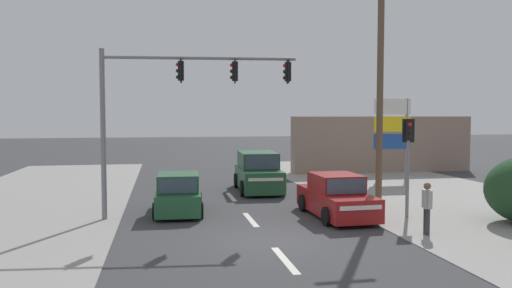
{
  "coord_description": "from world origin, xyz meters",
  "views": [
    {
      "loc": [
        -3.06,
        -14.16,
        3.7
      ],
      "look_at": [
        0.39,
        4.0,
        2.62
      ],
      "focal_mm": 35.0,
      "sensor_mm": 36.0,
      "label": 1
    }
  ],
  "objects": [
    {
      "name": "ground_plane",
      "position": [
        0.0,
        0.0,
        0.0
      ],
      "size": [
        140.0,
        140.0,
        0.0
      ],
      "primitive_type": "plane",
      "color": "#3A3A3D"
    },
    {
      "name": "lane_dash_near",
      "position": [
        0.0,
        -2.0,
        0.0
      ],
      "size": [
        0.2,
        2.4,
        0.01
      ],
      "primitive_type": "cube",
      "color": "silver",
      "rests_on": "ground"
    },
    {
      "name": "lane_dash_mid",
      "position": [
        0.0,
        3.0,
        0.0
      ],
      "size": [
        0.2,
        2.4,
        0.01
      ],
      "primitive_type": "cube",
      "color": "silver",
      "rests_on": "ground"
    },
    {
      "name": "lane_dash_far",
      "position": [
        0.0,
        8.0,
        0.0
      ],
      "size": [
        0.2,
        2.4,
        0.01
      ],
      "primitive_type": "cube",
      "color": "silver",
      "rests_on": "ground"
    },
    {
      "name": "kerb_right_verge",
      "position": [
        9.0,
        2.0,
        0.01
      ],
      "size": [
        10.0,
        44.0,
        0.02
      ],
      "primitive_type": "cube",
      "color": "gray",
      "rests_on": "ground"
    },
    {
      "name": "kerb_left_verge",
      "position": [
        -8.5,
        4.0,
        0.01
      ],
      "size": [
        8.0,
        40.0,
        0.02
      ],
      "primitive_type": "cube",
      "color": "gray",
      "rests_on": "ground"
    },
    {
      "name": "utility_pole_midground_right",
      "position": [
        5.58,
        4.65,
        5.22
      ],
      "size": [
        1.8,
        0.26,
        9.95
      ],
      "color": "brown",
      "rests_on": "ground"
    },
    {
      "name": "traffic_signal_mast",
      "position": [
        -2.7,
        3.73,
        4.35
      ],
      "size": [
        6.86,
        0.93,
        6.0
      ],
      "color": "slate",
      "rests_on": "ground"
    },
    {
      "name": "pedestal_signal_right_kerb",
      "position": [
        5.58,
        2.26,
        2.42
      ],
      "size": [
        0.44,
        0.3,
        3.56
      ],
      "color": "slate",
      "rests_on": "ground"
    },
    {
      "name": "shopping_plaza_sign",
      "position": [
        9.38,
        11.3,
        2.98
      ],
      "size": [
        2.1,
        0.16,
        4.6
      ],
      "color": "slate",
      "rests_on": "ground"
    },
    {
      "name": "shopfront_wall_far",
      "position": [
        11.0,
        16.0,
        1.8
      ],
      "size": [
        12.0,
        1.0,
        3.6
      ],
      "primitive_type": "cube",
      "color": "gray",
      "rests_on": "ground"
    },
    {
      "name": "suv_crossing_left",
      "position": [
        1.53,
        9.5,
        0.88
      ],
      "size": [
        2.21,
        4.61,
        1.9
      ],
      "color": "#235633",
      "rests_on": "ground"
    },
    {
      "name": "hatchback_receding_far",
      "position": [
        -2.46,
        4.62,
        0.7
      ],
      "size": [
        1.92,
        3.71,
        1.53
      ],
      "color": "#235633",
      "rests_on": "ground"
    },
    {
      "name": "sedan_oncoming_mid",
      "position": [
        3.15,
        2.91,
        0.7
      ],
      "size": [
        1.99,
        4.29,
        1.56
      ],
      "color": "maroon",
      "rests_on": "ground"
    },
    {
      "name": "pedestrian_at_kerb",
      "position": [
        4.93,
        -0.23,
        0.93
      ],
      "size": [
        0.29,
        0.55,
        1.63
      ],
      "color": "#333338",
      "rests_on": "ground"
    }
  ]
}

